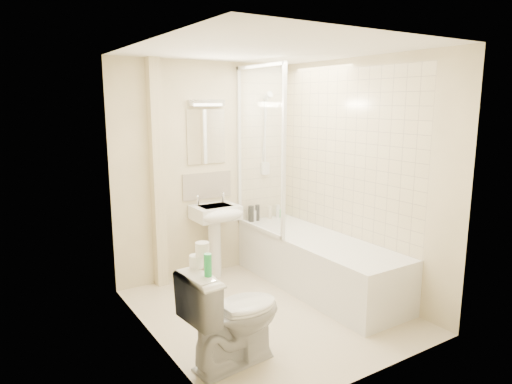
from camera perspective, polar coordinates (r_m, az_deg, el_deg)
floor at (r=4.49m, az=1.71°, el=-14.66°), size 2.50×2.50×0.00m
wall_back at (r=5.18m, az=-6.03°, el=2.70°), size 2.20×0.02×2.40m
wall_left at (r=3.62m, az=-12.72°, el=-1.18°), size 0.02×2.50×2.40m
wall_right at (r=4.81m, az=12.69°, el=1.84°), size 0.02×2.50×2.40m
ceiling at (r=4.07m, az=1.92°, el=17.41°), size 2.20×2.50×0.02m
tile_back at (r=5.52m, az=0.99°, el=5.63°), size 0.70×0.01×1.75m
tile_right at (r=4.92m, az=11.04°, el=4.75°), size 0.01×2.10×1.75m
pipe_boxing at (r=4.88m, az=-12.23°, el=1.99°), size 0.12×0.12×2.40m
splashback at (r=5.19m, az=-6.13°, el=0.81°), size 0.60×0.02×0.30m
mirror at (r=5.12m, az=-6.25°, el=6.87°), size 0.46×0.01×0.60m
strip_light at (r=5.09m, az=-6.22°, el=11.02°), size 0.42×0.07×0.07m
bathtub at (r=4.95m, az=7.68°, el=-8.63°), size 0.70×2.10×0.55m
shower_screen at (r=4.96m, az=0.43°, el=5.29°), size 0.04×0.92×1.80m
shower_fixture at (r=5.47m, az=1.24°, el=6.85°), size 0.10×0.16×0.99m
pedestal_sink at (r=5.07m, az=-4.90°, el=-3.61°), size 0.49×0.46×0.95m
bottle_black_a at (r=5.46m, az=-0.62°, el=-2.74°), size 0.07×0.07×0.19m
bottle_white_a at (r=5.49m, az=-0.24°, el=-2.99°), size 0.05×0.05×0.13m
bottle_black_b at (r=5.51m, az=0.18°, el=-2.61°), size 0.05×0.05×0.19m
bottle_cream at (r=5.61m, az=1.71°, el=-2.56°), size 0.05×0.05×0.16m
bottle_white_b at (r=5.68m, az=2.76°, el=-2.39°), size 0.05×0.05×0.16m
bottle_green at (r=5.70m, az=2.98°, el=-2.64°), size 0.06×0.06×0.10m
toilet at (r=3.54m, az=-2.83°, el=-15.08°), size 0.59×0.86×0.78m
toilet_roll_lower at (r=3.35m, az=-7.46°, el=-8.59°), size 0.10×0.10×0.09m
toilet_roll_upper at (r=3.30m, az=-6.73°, el=-7.14°), size 0.10×0.10×0.10m
green_bottle at (r=3.17m, az=-6.04°, el=-9.07°), size 0.05×0.05×0.16m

